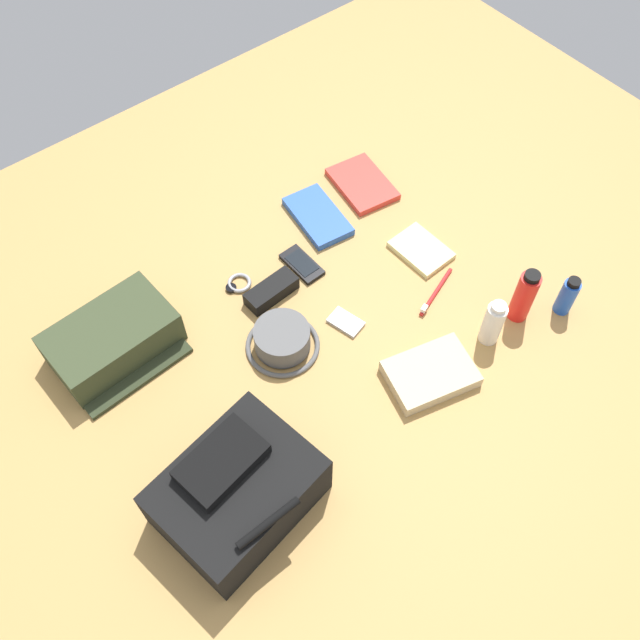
# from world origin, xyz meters

# --- Properties ---
(ground_plane) EXTENTS (2.64, 2.02, 0.02)m
(ground_plane) POSITION_xyz_m (0.00, 0.00, -0.01)
(ground_plane) COLOR #B68A4A
(ground_plane) RESTS_ON ground
(backpack) EXTENTS (0.35, 0.29, 0.17)m
(backpack) POSITION_xyz_m (0.41, 0.24, 0.07)
(backpack) COLOR black
(backpack) RESTS_ON ground_plane
(toiletry_pouch) EXTENTS (0.30, 0.23, 0.10)m
(toiletry_pouch) POSITION_xyz_m (0.42, -0.26, 0.05)
(toiletry_pouch) COLOR #384228
(toiletry_pouch) RESTS_ON ground_plane
(bucket_hat) EXTENTS (0.18, 0.18, 0.07)m
(bucket_hat) POSITION_xyz_m (0.10, -0.02, 0.03)
(bucket_hat) COLOR #5E5E5E
(bucket_hat) RESTS_ON ground_plane
(deodorant_spray) EXTENTS (0.04, 0.04, 0.12)m
(deodorant_spray) POSITION_xyz_m (-0.51, 0.33, 0.06)
(deodorant_spray) COLOR blue
(deodorant_spray) RESTS_ON ground_plane
(sunscreen_spray) EXTENTS (0.05, 0.05, 0.17)m
(sunscreen_spray) POSITION_xyz_m (-0.41, 0.28, 0.08)
(sunscreen_spray) COLOR red
(sunscreen_spray) RESTS_ON ground_plane
(toothpaste_tube) EXTENTS (0.05, 0.05, 0.14)m
(toothpaste_tube) POSITION_xyz_m (-0.30, 0.28, 0.07)
(toothpaste_tube) COLOR white
(toothpaste_tube) RESTS_ON ground_plane
(paperback_novel) EXTENTS (0.16, 0.21, 0.02)m
(paperback_novel) POSITION_xyz_m (-0.40, -0.30, 0.01)
(paperback_novel) COLOR red
(paperback_novel) RESTS_ON ground_plane
(travel_guidebook) EXTENTS (0.14, 0.21, 0.02)m
(travel_guidebook) POSITION_xyz_m (-0.22, -0.28, 0.01)
(travel_guidebook) COLOR blue
(travel_guidebook) RESTS_ON ground_plane
(cell_phone) EXTENTS (0.06, 0.12, 0.01)m
(cell_phone) POSITION_xyz_m (-0.09, -0.18, 0.01)
(cell_phone) COLOR black
(cell_phone) RESTS_ON ground_plane
(media_player) EXTENTS (0.07, 0.09, 0.01)m
(media_player) POSITION_xyz_m (-0.06, 0.03, 0.01)
(media_player) COLOR #B7B7BC
(media_player) RESTS_ON ground_plane
(wristwatch) EXTENTS (0.07, 0.06, 0.01)m
(wristwatch) POSITION_xyz_m (0.08, -0.24, 0.01)
(wristwatch) COLOR #99999E
(wristwatch) RESTS_ON ground_plane
(toothbrush) EXTENTS (0.16, 0.07, 0.02)m
(toothbrush) POSITION_xyz_m (-0.29, 0.10, 0.01)
(toothbrush) COLOR red
(toothbrush) RESTS_ON ground_plane
(notepad) EXTENTS (0.12, 0.15, 0.02)m
(notepad) POSITION_xyz_m (-0.36, -0.02, 0.01)
(notepad) COLOR beige
(notepad) RESTS_ON ground_plane
(folded_towel) EXTENTS (0.23, 0.19, 0.04)m
(folded_towel) POSITION_xyz_m (-0.12, 0.27, 0.02)
(folded_towel) COLOR #C6B289
(folded_towel) RESTS_ON ground_plane
(sunglasses_case) EXTENTS (0.14, 0.06, 0.04)m
(sunglasses_case) POSITION_xyz_m (0.03, -0.16, 0.02)
(sunglasses_case) COLOR black
(sunglasses_case) RESTS_ON ground_plane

